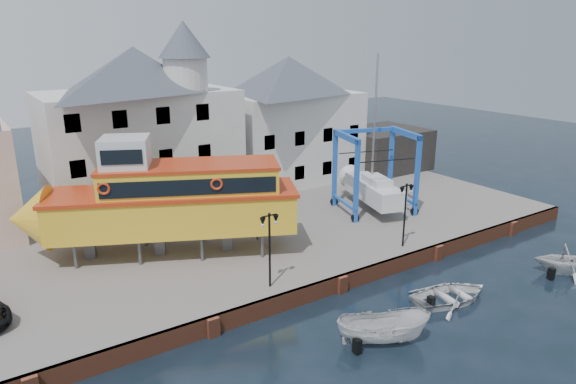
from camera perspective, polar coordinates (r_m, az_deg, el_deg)
ground at (r=29.82m, az=5.94°, el=-11.01°), size 140.00×140.00×0.00m
hardstanding at (r=37.95m, az=-4.61°, el=-3.83°), size 44.00×22.00×1.00m
quay_wall at (r=29.66m, az=5.84°, el=-10.08°), size 44.00×0.47×1.00m
building_white_main at (r=40.94m, az=-15.97°, el=7.05°), size 14.00×8.30×14.00m
building_white_right at (r=47.56m, az=0.06°, el=8.10°), size 12.00×8.00×11.20m
shed_dark at (r=52.86m, az=10.38°, el=4.76°), size 8.00×7.00×4.00m
lamp_post_left at (r=26.83m, az=-2.08°, el=-4.39°), size 1.12×0.32×4.20m
lamp_post_right at (r=32.85m, az=12.96°, el=-0.77°), size 1.12×0.32×4.20m
tour_boat at (r=31.81m, az=-14.33°, el=-0.90°), size 17.00×10.74×7.35m
travel_lift at (r=40.31m, az=9.09°, el=0.97°), size 6.43×8.02×11.74m
motorboat_a at (r=25.77m, az=10.45°, el=-16.11°), size 4.72×3.65×1.73m
motorboat_b at (r=30.12m, az=17.58°, el=-11.47°), size 5.16×4.06×0.97m
motorboat_c at (r=36.12m, az=28.42°, el=-7.91°), size 4.96×4.92×1.98m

